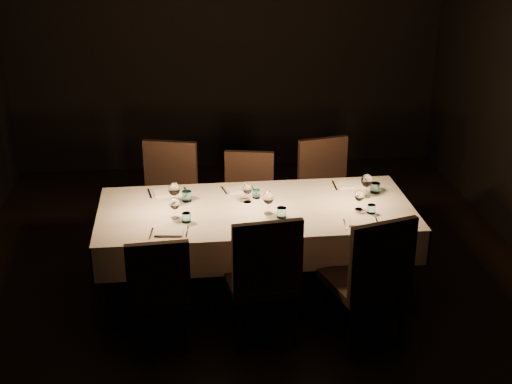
{
  "coord_description": "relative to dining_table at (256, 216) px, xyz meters",
  "views": [
    {
      "loc": [
        -0.58,
        -5.17,
        3.11
      ],
      "look_at": [
        0.0,
        0.0,
        0.9
      ],
      "focal_mm": 50.0,
      "sensor_mm": 36.0,
      "label": 1
    }
  ],
  "objects": [
    {
      "name": "place_setting_near_right",
      "position": [
        0.82,
        -0.22,
        0.14
      ],
      "size": [
        0.3,
        0.39,
        0.16
      ],
      "rotation": [
        0.0,
        0.0,
        -0.11
      ],
      "color": "white",
      "rests_on": "dining_table"
    },
    {
      "name": "chair_far_center",
      "position": [
        0.01,
        0.75,
        -0.17
      ],
      "size": [
        0.53,
        0.53,
        0.93
      ],
      "rotation": [
        0.0,
        0.0,
        -0.2
      ],
      "color": "black",
      "rests_on": "ground"
    },
    {
      "name": "place_setting_near_left",
      "position": [
        -0.64,
        -0.22,
        0.14
      ],
      "size": [
        0.32,
        0.4,
        0.17
      ],
      "rotation": [
        0.0,
        0.0,
        -0.11
      ],
      "color": "white",
      "rests_on": "dining_table"
    },
    {
      "name": "dining_table",
      "position": [
        0.0,
        0.0,
        0.0
      ],
      "size": [
        2.52,
        1.12,
        0.76
      ],
      "color": "black",
      "rests_on": "ground"
    },
    {
      "name": "chair_near_center",
      "position": [
        -0.03,
        -0.73,
        -0.12
      ],
      "size": [
        0.55,
        0.55,
        1.04
      ],
      "rotation": [
        0.0,
        0.0,
        3.25
      ],
      "color": "black",
      "rests_on": "ground"
    },
    {
      "name": "chair_near_left",
      "position": [
        -0.78,
        -0.73,
        -0.18
      ],
      "size": [
        0.46,
        0.46,
        0.91
      ],
      "rotation": [
        0.0,
        0.0,
        3.2
      ],
      "color": "black",
      "rests_on": "ground"
    },
    {
      "name": "place_setting_far_center",
      "position": [
        -0.05,
        0.22,
        0.14
      ],
      "size": [
        0.31,
        0.39,
        0.16
      ],
      "rotation": [
        0.0,
        0.0,
        0.19
      ],
      "color": "white",
      "rests_on": "dining_table"
    },
    {
      "name": "chair_near_right",
      "position": [
        0.73,
        -0.85,
        -0.11
      ],
      "size": [
        0.62,
        0.62,
        1.05
      ],
      "rotation": [
        0.0,
        0.0,
        3.42
      ],
      "color": "black",
      "rests_on": "ground"
    },
    {
      "name": "chair_far_left",
      "position": [
        -0.71,
        0.83,
        -0.13
      ],
      "size": [
        0.6,
        0.6,
        1.03
      ],
      "rotation": [
        0.0,
        0.0,
        -0.26
      ],
      "color": "black",
      "rests_on": "ground"
    },
    {
      "name": "place_setting_far_right",
      "position": [
        0.94,
        0.22,
        0.15
      ],
      "size": [
        0.36,
        0.42,
        0.2
      ],
      "rotation": [
        0.0,
        0.0,
        -0.03
      ],
      "color": "white",
      "rests_on": "dining_table"
    },
    {
      "name": "place_setting_far_left",
      "position": [
        -0.64,
        0.22,
        0.15
      ],
      "size": [
        0.37,
        0.42,
        0.2
      ],
      "rotation": [
        0.0,
        0.0,
        0.15
      ],
      "color": "white",
      "rests_on": "dining_table"
    },
    {
      "name": "chair_far_right",
      "position": [
        0.76,
        0.83,
        -0.14
      ],
      "size": [
        0.57,
        0.57,
        1.0
      ],
      "rotation": [
        0.0,
        0.0,
        0.21
      ],
      "color": "black",
      "rests_on": "ground"
    },
    {
      "name": "room",
      "position": [
        0.0,
        0.0,
        0.81
      ],
      "size": [
        5.01,
        6.01,
        3.01
      ],
      "color": "black",
      "rests_on": "ground"
    },
    {
      "name": "place_setting_near_center",
      "position": [
        0.09,
        -0.22,
        0.15
      ],
      "size": [
        0.34,
        0.41,
        0.19
      ],
      "rotation": [
        0.0,
        0.0,
        -0.02
      ],
      "color": "white",
      "rests_on": "dining_table"
    }
  ]
}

